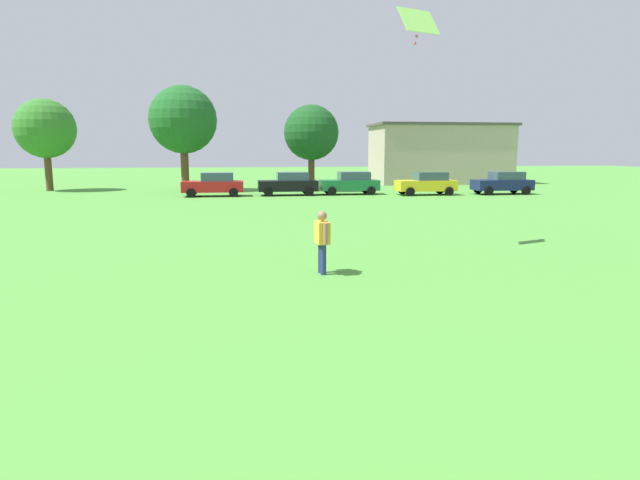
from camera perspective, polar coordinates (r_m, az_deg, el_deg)
name	(u,v)px	position (r m, az deg, el deg)	size (l,w,h in m)	color
ground_plane	(259,213)	(28.44, -6.50, 2.89)	(160.00, 160.00, 0.00)	#4C9338
adult_bystander	(322,237)	(14.08, 0.23, 0.34)	(0.36, 0.79, 1.67)	navy
kite	(418,22)	(18.61, 10.38, 21.75)	(1.44, 1.00, 1.16)	#8CD859
parked_car_red_0	(214,184)	(39.25, -11.18, 5.82)	(4.30, 2.02, 1.68)	red
parked_car_black_1	(289,184)	(39.45, -3.32, 6.00)	(4.30, 2.02, 1.68)	black
parked_car_green_2	(350,183)	(40.24, 3.24, 6.07)	(4.30, 2.02, 1.68)	#196B38
parked_car_yellow_3	(427,183)	(40.43, 11.26, 5.92)	(4.30, 2.02, 1.68)	yellow
parked_car_navy_4	(503,183)	(42.68, 18.84, 5.77)	(4.30, 2.02, 1.68)	#141E4C
tree_far_left	(45,129)	(48.99, -27.13, 10.44)	(4.70, 4.70, 7.32)	brown
tree_center	(183,120)	(45.00, -14.33, 12.22)	(5.34, 5.34, 8.32)	brown
tree_far_right	(311,133)	(43.97, -0.93, 11.29)	(4.41, 4.41, 6.87)	brown
house_left	(440,154)	(55.56, 12.60, 8.93)	(13.67, 6.49, 5.85)	tan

